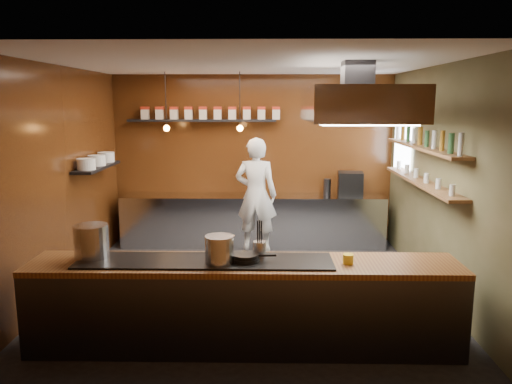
{
  "coord_description": "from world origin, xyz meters",
  "views": [
    {
      "loc": [
        0.21,
        -6.46,
        2.53
      ],
      "look_at": [
        0.08,
        0.4,
        1.28
      ],
      "focal_mm": 35.0,
      "sensor_mm": 36.0,
      "label": 1
    }
  ],
  "objects_px": {
    "extractor_hood": "(356,103)",
    "chef": "(256,195)",
    "stockpot_large": "(91,241)",
    "espresso_machine": "(350,184)",
    "stockpot_small": "(220,249)"
  },
  "relations": [
    {
      "from": "extractor_hood",
      "to": "chef",
      "type": "xyz_separation_m",
      "value": [
        -1.24,
        2.24,
        -1.53
      ]
    },
    {
      "from": "chef",
      "to": "stockpot_large",
      "type": "bearing_deg",
      "value": 72.49
    },
    {
      "from": "stockpot_large",
      "to": "chef",
      "type": "height_order",
      "value": "chef"
    },
    {
      "from": "extractor_hood",
      "to": "espresso_machine",
      "type": "bearing_deg",
      "value": 81.04
    },
    {
      "from": "extractor_hood",
      "to": "chef",
      "type": "relative_size",
      "value": 1.03
    },
    {
      "from": "stockpot_large",
      "to": "chef",
      "type": "xyz_separation_m",
      "value": [
        1.64,
        3.37,
        -0.14
      ]
    },
    {
      "from": "stockpot_small",
      "to": "espresso_machine",
      "type": "distance_m",
      "value": 4.3
    },
    {
      "from": "stockpot_small",
      "to": "extractor_hood",
      "type": "bearing_deg",
      "value": 39.89
    },
    {
      "from": "stockpot_large",
      "to": "stockpot_small",
      "type": "xyz_separation_m",
      "value": [
        1.34,
        -0.16,
        -0.03
      ]
    },
    {
      "from": "stockpot_large",
      "to": "espresso_machine",
      "type": "relative_size",
      "value": 0.84
    },
    {
      "from": "extractor_hood",
      "to": "stockpot_small",
      "type": "xyz_separation_m",
      "value": [
        -1.54,
        -1.29,
        -1.43
      ]
    },
    {
      "from": "stockpot_large",
      "to": "chef",
      "type": "distance_m",
      "value": 3.75
    },
    {
      "from": "stockpot_small",
      "to": "espresso_machine",
      "type": "xyz_separation_m",
      "value": [
        1.94,
        3.84,
        0.03
      ]
    },
    {
      "from": "stockpot_large",
      "to": "espresso_machine",
      "type": "distance_m",
      "value": 4.93
    },
    {
      "from": "extractor_hood",
      "to": "chef",
      "type": "distance_m",
      "value": 2.98
    }
  ]
}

